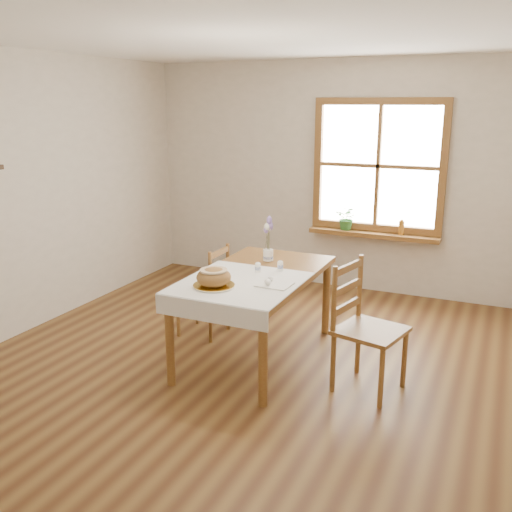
{
  "coord_description": "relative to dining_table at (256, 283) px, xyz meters",
  "views": [
    {
      "loc": [
        1.88,
        -3.85,
        2.13
      ],
      "look_at": [
        0.0,
        0.3,
        0.9
      ],
      "focal_mm": 40.0,
      "sensor_mm": 36.0,
      "label": 1
    }
  ],
  "objects": [
    {
      "name": "egg_napkin",
      "position": [
        0.28,
        -0.26,
        0.1
      ],
      "size": [
        0.26,
        0.23,
        0.01
      ],
      "primitive_type": "cube",
      "rotation": [
        0.0,
        0.0,
        -0.05
      ],
      "color": "white",
      "rests_on": "table_linen"
    },
    {
      "name": "bread_loaf",
      "position": [
        -0.13,
        -0.49,
        0.19
      ],
      "size": [
        0.27,
        0.27,
        0.15
      ],
      "primitive_type": "ellipsoid",
      "color": "olive",
      "rests_on": "bread_plate"
    },
    {
      "name": "window_sill",
      "position": [
        0.5,
        2.1,
        0.03
      ],
      "size": [
        1.46,
        0.2,
        0.05
      ],
      "color": "brown",
      "rests_on": "ground"
    },
    {
      "name": "eggs",
      "position": [
        0.28,
        -0.26,
        0.13
      ],
      "size": [
        0.2,
        0.18,
        0.04
      ],
      "primitive_type": null,
      "rotation": [
        0.0,
        0.0,
        -0.05
      ],
      "color": "white",
      "rests_on": "egg_napkin"
    },
    {
      "name": "window",
      "position": [
        0.5,
        2.17,
        0.79
      ],
      "size": [
        1.46,
        0.08,
        1.46
      ],
      "color": "brown",
      "rests_on": "ground"
    },
    {
      "name": "bread_plate",
      "position": [
        -0.13,
        -0.49,
        0.1
      ],
      "size": [
        0.33,
        0.33,
        0.02
      ],
      "primitive_type": "cylinder",
      "rotation": [
        0.0,
        0.0,
        0.07
      ],
      "color": "white",
      "rests_on": "table_linen"
    },
    {
      "name": "amber_bottle",
      "position": [
        0.81,
        2.1,
        0.14
      ],
      "size": [
        0.08,
        0.08,
        0.17
      ],
      "primitive_type": "cylinder",
      "rotation": [
        0.0,
        0.0,
        0.36
      ],
      "color": "#AD6C20",
      "rests_on": "window_sill"
    },
    {
      "name": "salt_shaker",
      "position": [
        0.02,
        -0.0,
        0.14
      ],
      "size": [
        0.06,
        0.06,
        0.09
      ],
      "primitive_type": "cylinder",
      "rotation": [
        0.0,
        0.0,
        -0.21
      ],
      "color": "white",
      "rests_on": "table_linen"
    },
    {
      "name": "potted_plant",
      "position": [
        0.19,
        2.1,
        0.16
      ],
      "size": [
        0.29,
        0.31,
        0.21
      ],
      "primitive_type": "imported",
      "rotation": [
        0.0,
        0.0,
        -0.16
      ],
      "color": "#2F6E2C",
      "rests_on": "window_sill"
    },
    {
      "name": "chair_left",
      "position": [
        -0.67,
        0.27,
        -0.24
      ],
      "size": [
        0.42,
        0.4,
        0.86
      ],
      "primitive_type": null,
      "rotation": [
        0.0,
        0.0,
        -1.57
      ],
      "color": "brown",
      "rests_on": "ground"
    },
    {
      "name": "dining_table",
      "position": [
        0.0,
        0.0,
        0.0
      ],
      "size": [
        0.9,
        1.6,
        0.75
      ],
      "color": "brown",
      "rests_on": "ground"
    },
    {
      "name": "lavender_bouquet",
      "position": [
        -0.05,
        0.38,
        0.34
      ],
      "size": [
        0.16,
        0.16,
        0.3
      ],
      "primitive_type": null,
      "color": "#7961AC",
      "rests_on": "flower_vase"
    },
    {
      "name": "pepper_shaker",
      "position": [
        0.17,
        0.12,
        0.14
      ],
      "size": [
        0.06,
        0.06,
        0.09
      ],
      "primitive_type": "cylinder",
      "rotation": [
        0.0,
        0.0,
        -0.19
      ],
      "color": "white",
      "rests_on": "table_linen"
    },
    {
      "name": "chair_right",
      "position": [
        1.02,
        -0.18,
        -0.17
      ],
      "size": [
        0.58,
        0.56,
        0.99
      ],
      "primitive_type": null,
      "rotation": [
        0.0,
        0.0,
        1.34
      ],
      "color": "brown",
      "rests_on": "ground"
    },
    {
      "name": "room_walls",
      "position": [
        0.0,
        -0.3,
        1.04
      ],
      "size": [
        4.6,
        5.1,
        2.65
      ],
      "color": "beige",
      "rests_on": "ground"
    },
    {
      "name": "table_linen",
      "position": [
        0.0,
        -0.3,
        0.09
      ],
      "size": [
        0.91,
        0.99,
        0.01
      ],
      "primitive_type": "cube",
      "color": "white",
      "rests_on": "dining_table"
    },
    {
      "name": "flower_vase",
      "position": [
        -0.05,
        0.38,
        0.14
      ],
      "size": [
        0.09,
        0.09,
        0.1
      ],
      "primitive_type": "cylinder",
      "rotation": [
        0.0,
        0.0,
        -0.02
      ],
      "color": "white",
      "rests_on": "dining_table"
    },
    {
      "name": "ground",
      "position": [
        0.0,
        -0.3,
        -0.66
      ],
      "size": [
        5.0,
        5.0,
        0.0
      ],
      "primitive_type": "plane",
      "color": "brown",
      "rests_on": "ground"
    }
  ]
}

